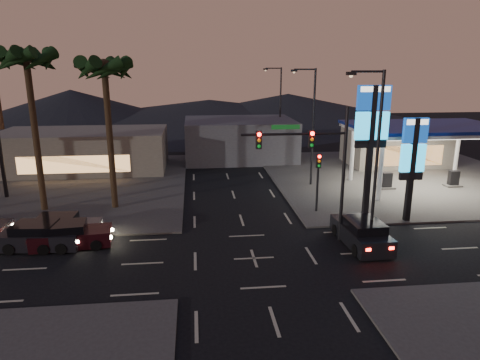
{
  "coord_description": "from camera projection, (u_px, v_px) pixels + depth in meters",
  "views": [
    {
      "loc": [
        -3.09,
        -21.26,
        10.21
      ],
      "look_at": [
        -0.18,
        5.42,
        3.0
      ],
      "focal_mm": 32.0,
      "sensor_mm": 36.0,
      "label": 1
    }
  ],
  "objects": [
    {
      "name": "corner_lot_ne",
      "position": [
        398.0,
        176.0,
        40.4
      ],
      "size": [
        24.0,
        24.0,
        0.12
      ],
      "primitive_type": "cube",
      "color": "#47443F",
      "rests_on": "ground"
    },
    {
      "name": "pylon_sign_short",
      "position": [
        413.0,
        154.0,
        27.65
      ],
      "size": [
        1.6,
        0.35,
        7.0
      ],
      "color": "black",
      "rests_on": "ground"
    },
    {
      "name": "suv_station",
      "position": [
        361.0,
        233.0,
        24.96
      ],
      "size": [
        2.28,
        4.91,
        1.61
      ],
      "color": "black",
      "rests_on": "ground"
    },
    {
      "name": "streetlight_near",
      "position": [
        374.0,
        150.0,
        23.57
      ],
      "size": [
        2.14,
        0.25,
        10.0
      ],
      "color": "black",
      "rests_on": "ground"
    },
    {
      "name": "hill_center",
      "position": [
        210.0,
        110.0,
        80.47
      ],
      "size": [
        60.0,
        60.0,
        4.0
      ],
      "primitive_type": "cone",
      "color": "black",
      "rests_on": "ground"
    },
    {
      "name": "palm_a",
      "position": [
        105.0,
        77.0,
        29.11
      ],
      "size": [
        4.41,
        4.41,
        10.86
      ],
      "color": "black",
      "rests_on": "ground"
    },
    {
      "name": "streetlight_far",
      "position": [
        279.0,
        106.0,
        49.49
      ],
      "size": [
        2.14,
        0.25,
        10.0
      ],
      "color": "black",
      "rests_on": "ground"
    },
    {
      "name": "gas_station",
      "position": [
        426.0,
        130.0,
        35.26
      ],
      "size": [
        12.2,
        8.2,
        5.47
      ],
      "color": "silver",
      "rests_on": "ground"
    },
    {
      "name": "palm_b",
      "position": [
        27.0,
        69.0,
        28.45
      ],
      "size": [
        4.41,
        4.41,
        11.46
      ],
      "color": "black",
      "rests_on": "ground"
    },
    {
      "name": "hill_left",
      "position": [
        72.0,
        106.0,
        77.59
      ],
      "size": [
        40.0,
        40.0,
        6.0
      ],
      "primitive_type": "cone",
      "color": "black",
      "rests_on": "ground"
    },
    {
      "name": "building_far_mid",
      "position": [
        239.0,
        139.0,
        47.98
      ],
      "size": [
        12.0,
        9.0,
        4.4
      ],
      "primitive_type": "cube",
      "color": "#4C4C51",
      "rests_on": "ground"
    },
    {
      "name": "pedestal_signal",
      "position": [
        318.0,
        173.0,
        29.9
      ],
      "size": [
        0.32,
        0.39,
        4.3
      ],
      "color": "black",
      "rests_on": "ground"
    },
    {
      "name": "car_lane_a_mid",
      "position": [
        71.0,
        236.0,
        24.72
      ],
      "size": [
        4.66,
        2.32,
        1.47
      ],
      "color": "black",
      "rests_on": "ground"
    },
    {
      "name": "building_far_west",
      "position": [
        84.0,
        151.0,
        42.52
      ],
      "size": [
        16.0,
        8.0,
        4.0
      ],
      "primitive_type": "cube",
      "color": "#726B5B",
      "rests_on": "ground"
    },
    {
      "name": "car_lane_b_front",
      "position": [
        62.0,
        228.0,
        25.9
      ],
      "size": [
        4.59,
        2.08,
        1.47
      ],
      "color": "#525255",
      "rests_on": "ground"
    },
    {
      "name": "convenience_store",
      "position": [
        396.0,
        146.0,
        44.91
      ],
      "size": [
        10.0,
        6.0,
        4.0
      ],
      "primitive_type": "cube",
      "color": "#726B5B",
      "rests_on": "ground"
    },
    {
      "name": "traffic_signal_mast",
      "position": [
        315.0,
        156.0,
        24.33
      ],
      "size": [
        6.1,
        0.39,
        8.0
      ],
      "color": "black",
      "rests_on": "ground"
    },
    {
      "name": "hill_right",
      "position": [
        288.0,
        107.0,
        81.91
      ],
      "size": [
        50.0,
        50.0,
        5.0
      ],
      "primitive_type": "cone",
      "color": "black",
      "rests_on": "ground"
    },
    {
      "name": "pylon_sign_tall",
      "position": [
        372.0,
        126.0,
        27.89
      ],
      "size": [
        2.2,
        0.35,
        9.0
      ],
      "color": "black",
      "rests_on": "ground"
    },
    {
      "name": "corner_lot_nw",
      "position": [
        46.0,
        186.0,
        37.05
      ],
      "size": [
        24.0,
        24.0,
        0.12
      ],
      "primitive_type": "cube",
      "color": "#47443F",
      "rests_on": "ground"
    },
    {
      "name": "car_lane_a_front",
      "position": [
        40.0,
        237.0,
        24.53
      ],
      "size": [
        4.77,
        2.28,
        1.52
      ],
      "color": "black",
      "rests_on": "ground"
    },
    {
      "name": "streetlight_mid",
      "position": [
        311.0,
        120.0,
        36.05
      ],
      "size": [
        2.14,
        0.25,
        10.0
      ],
      "color": "black",
      "rests_on": "ground"
    },
    {
      "name": "ground",
      "position": [
        254.0,
        258.0,
        23.38
      ],
      "size": [
        140.0,
        140.0,
        0.0
      ],
      "primitive_type": "plane",
      "color": "black",
      "rests_on": "ground"
    }
  ]
}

